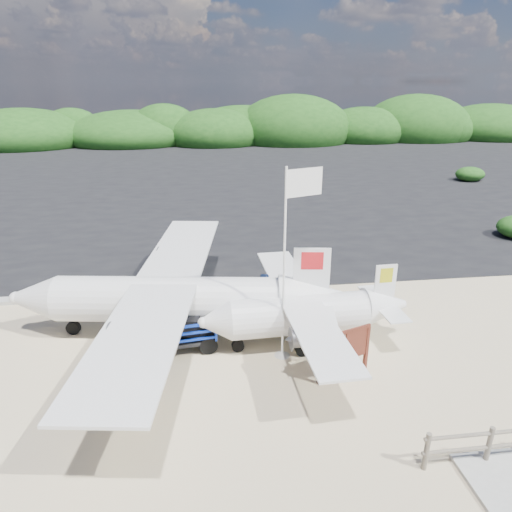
{
  "coord_description": "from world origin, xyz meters",
  "views": [
    {
      "loc": [
        -1.78,
        -12.4,
        8.23
      ],
      "look_at": [
        0.38,
        4.66,
        1.64
      ],
      "focal_mm": 32.0,
      "sensor_mm": 36.0,
      "label": 1
    }
  ],
  "objects_px": {
    "signboard": "(342,375)",
    "crew_b": "(263,297)",
    "aircraft_small": "(101,173)",
    "flagpole": "(282,355)",
    "crew_a": "(295,303)",
    "aircraft_large": "(351,194)",
    "baggage_cart": "(176,348)"
  },
  "relations": [
    {
      "from": "signboard",
      "to": "crew_b",
      "type": "bearing_deg",
      "value": 96.89
    },
    {
      "from": "crew_b",
      "to": "aircraft_small",
      "type": "xyz_separation_m",
      "value": [
        -11.54,
        30.8,
        -0.9
      ]
    },
    {
      "from": "flagpole",
      "to": "crew_a",
      "type": "height_order",
      "value": "flagpole"
    },
    {
      "from": "crew_a",
      "to": "aircraft_large",
      "type": "relative_size",
      "value": 0.11
    },
    {
      "from": "flagpole",
      "to": "aircraft_small",
      "type": "distance_m",
      "value": 35.29
    },
    {
      "from": "flagpole",
      "to": "crew_b",
      "type": "distance_m",
      "value": 2.63
    },
    {
      "from": "baggage_cart",
      "to": "signboard",
      "type": "distance_m",
      "value": 5.43
    },
    {
      "from": "crew_a",
      "to": "aircraft_small",
      "type": "height_order",
      "value": "crew_a"
    },
    {
      "from": "flagpole",
      "to": "aircraft_large",
      "type": "distance_m",
      "value": 23.62
    },
    {
      "from": "crew_a",
      "to": "crew_b",
      "type": "distance_m",
      "value": 1.19
    },
    {
      "from": "signboard",
      "to": "aircraft_large",
      "type": "height_order",
      "value": "aircraft_large"
    },
    {
      "from": "aircraft_large",
      "to": "signboard",
      "type": "bearing_deg",
      "value": 79.34
    },
    {
      "from": "flagpole",
      "to": "crew_a",
      "type": "relative_size",
      "value": 3.89
    },
    {
      "from": "crew_b",
      "to": "aircraft_large",
      "type": "height_order",
      "value": "aircraft_large"
    },
    {
      "from": "crew_b",
      "to": "baggage_cart",
      "type": "bearing_deg",
      "value": 12.05
    },
    {
      "from": "crew_b",
      "to": "aircraft_small",
      "type": "bearing_deg",
      "value": -84.64
    },
    {
      "from": "flagpole",
      "to": "signboard",
      "type": "relative_size",
      "value": 3.19
    },
    {
      "from": "crew_a",
      "to": "crew_b",
      "type": "xyz_separation_m",
      "value": [
        -1.11,
        0.41,
        0.12
      ]
    },
    {
      "from": "crew_b",
      "to": "aircraft_large",
      "type": "xyz_separation_m",
      "value": [
        9.73,
        19.18,
        -0.9
      ]
    },
    {
      "from": "signboard",
      "to": "aircraft_small",
      "type": "bearing_deg",
      "value": 91.64
    },
    {
      "from": "crew_b",
      "to": "signboard",
      "type": "bearing_deg",
      "value": 101.28
    },
    {
      "from": "baggage_cart",
      "to": "aircraft_small",
      "type": "xyz_separation_m",
      "value": [
        -8.41,
        32.41,
        0.0
      ]
    },
    {
      "from": "crew_a",
      "to": "aircraft_large",
      "type": "height_order",
      "value": "aircraft_large"
    },
    {
      "from": "signboard",
      "to": "crew_b",
      "type": "height_order",
      "value": "crew_b"
    },
    {
      "from": "crew_a",
      "to": "aircraft_small",
      "type": "bearing_deg",
      "value": -53.09
    },
    {
      "from": "crew_a",
      "to": "crew_b",
      "type": "bearing_deg",
      "value": -5.55
    },
    {
      "from": "crew_b",
      "to": "crew_a",
      "type": "bearing_deg",
      "value": 144.42
    },
    {
      "from": "flagpole",
      "to": "aircraft_large",
      "type": "relative_size",
      "value": 0.44
    },
    {
      "from": "crew_a",
      "to": "aircraft_large",
      "type": "bearing_deg",
      "value": -98.91
    },
    {
      "from": "baggage_cart",
      "to": "crew_b",
      "type": "bearing_deg",
      "value": 19.86
    },
    {
      "from": "flagpole",
      "to": "crew_b",
      "type": "relative_size",
      "value": 3.35
    },
    {
      "from": "signboard",
      "to": "aircraft_large",
      "type": "distance_m",
      "value": 24.24
    }
  ]
}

